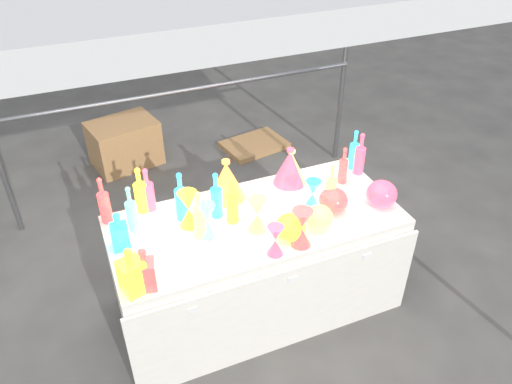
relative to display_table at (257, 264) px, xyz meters
name	(u,v)px	position (x,y,z in m)	size (l,w,h in m)	color
ground	(256,302)	(0.00, 0.01, -0.37)	(80.00, 80.00, 0.00)	#615F59
display_table	(257,264)	(0.00, 0.00, 0.00)	(1.84, 0.83, 0.75)	white
cardboard_box_closed	(125,143)	(-0.48, 2.21, -0.15)	(0.62, 0.45, 0.45)	tan
cardboard_box_flat	(254,145)	(0.82, 2.01, -0.35)	(0.63, 0.45, 0.05)	tan
bottle_0	(140,190)	(-0.62, 0.36, 0.53)	(0.08, 0.08, 0.32)	#DD4214
bottle_1	(181,196)	(-0.41, 0.19, 0.54)	(0.08, 0.08, 0.33)	#19891C
bottle_2	(103,200)	(-0.85, 0.34, 0.53)	(0.07, 0.07, 0.32)	orange
bottle_3	(148,189)	(-0.58, 0.36, 0.53)	(0.08, 0.08, 0.30)	#1F28B7
bottle_4	(199,215)	(-0.36, -0.02, 0.53)	(0.08, 0.08, 0.32)	#148166
bottle_5	(131,209)	(-0.71, 0.19, 0.53)	(0.07, 0.07, 0.31)	#A82157
bottle_6	(232,202)	(-0.14, 0.04, 0.52)	(0.07, 0.07, 0.29)	#DD4214
bottle_7	(216,195)	(-0.21, 0.13, 0.53)	(0.07, 0.07, 0.31)	#19891C
decanter_0	(131,270)	(-0.81, -0.30, 0.52)	(0.12, 0.12, 0.28)	#DD4214
decanter_1	(145,268)	(-0.75, -0.30, 0.51)	(0.10, 0.10, 0.26)	orange
decanter_2	(119,230)	(-0.81, 0.06, 0.50)	(0.10, 0.10, 0.25)	#19891C
hourglass_0	(302,228)	(0.15, -0.31, 0.50)	(0.12, 0.12, 0.24)	orange
hourglass_1	(275,240)	(-0.02, -0.33, 0.47)	(0.10, 0.10, 0.19)	#1F28B7
hourglass_2	(257,215)	(-0.03, -0.09, 0.49)	(0.11, 0.11, 0.22)	#148166
hourglass_3	(207,221)	(-0.33, -0.03, 0.49)	(0.11, 0.11, 0.22)	#A82157
hourglass_4	(189,209)	(-0.40, 0.10, 0.50)	(0.12, 0.12, 0.24)	#DD4214
hourglass_5	(313,194)	(0.37, -0.02, 0.47)	(0.10, 0.10, 0.20)	#19891C
globe_0	(290,228)	(0.11, -0.24, 0.45)	(0.18, 0.18, 0.14)	#DD4214
globe_1	(319,218)	(0.31, -0.21, 0.44)	(0.17, 0.17, 0.13)	#148166
globe_2	(333,202)	(0.47, -0.11, 0.45)	(0.18, 0.18, 0.15)	orange
globe_3	(381,195)	(0.79, -0.17, 0.45)	(0.19, 0.19, 0.15)	#1F28B7
lampshade_1	(227,179)	(-0.09, 0.29, 0.52)	(0.24, 0.24, 0.28)	#FCF935
lampshade_2	(290,166)	(0.36, 0.29, 0.51)	(0.22, 0.22, 0.26)	#1F28B7
lampshade_3	(291,166)	(0.37, 0.29, 0.50)	(0.21, 0.21, 0.25)	#148166
bottle_8	(354,149)	(0.86, 0.28, 0.52)	(0.07, 0.07, 0.30)	#19891C
bottle_9	(343,165)	(0.69, 0.15, 0.51)	(0.06, 0.06, 0.27)	orange
bottle_10	(360,154)	(0.86, 0.21, 0.53)	(0.07, 0.07, 0.31)	#1F28B7
bottle_11	(331,186)	(0.48, -0.06, 0.54)	(0.07, 0.07, 0.32)	#148166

